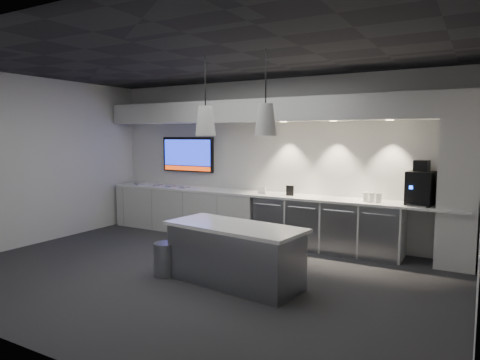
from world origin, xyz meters
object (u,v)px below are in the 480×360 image
Objects in this scene: wall_tv at (188,154)px; coffee_machine at (421,187)px; island at (234,254)px; bin at (166,259)px.

coffee_machine is at bearing -3.09° from wall_tv.
island is 1.04m from bin.
coffee_machine is (1.98, 2.25, 0.78)m from island.
wall_tv is at bearing 120.61° from bin.
coffee_machine reaches higher than bin.
island is 3.10m from coffee_machine.
bin is at bearing -162.04° from island.
wall_tv is at bearing 143.29° from island.
bin is at bearing -133.65° from coffee_machine.
island is at bearing -43.86° from wall_tv.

